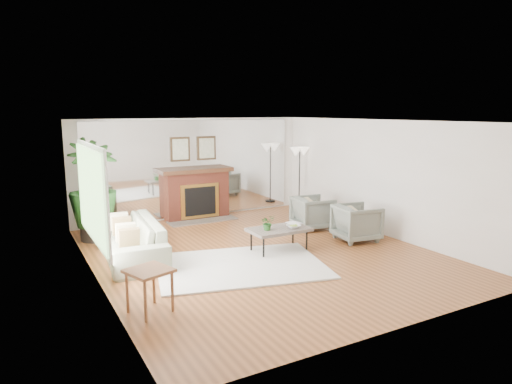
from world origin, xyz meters
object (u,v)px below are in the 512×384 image
side_table (149,276)px  potted_ficus (93,188)px  armchair_back (313,213)px  armchair_front (357,223)px  floor_lamp (300,157)px  coffee_table (279,230)px  fireplace (197,193)px  sofa (131,239)px

side_table → potted_ficus: (-0.01, 4.02, 0.60)m
armchair_back → armchair_front: armchair_front is taller
armchair_back → armchair_front: bearing=-160.9°
floor_lamp → armchair_front: bearing=-100.0°
coffee_table → floor_lamp: (2.34, 2.76, 1.06)m
side_table → potted_ficus: bearing=90.2°
potted_ficus → armchair_back: bearing=-17.9°
armchair_front → fireplace: bearing=41.3°
armchair_back → side_table: armchair_back is taller
armchair_front → potted_ficus: (-4.79, 2.69, 0.73)m
fireplace → floor_lamp: size_ratio=1.18×
armchair_back → armchair_front: size_ratio=0.99×
coffee_table → potted_ficus: potted_ficus is taller
coffee_table → armchair_front: (1.83, -0.13, -0.04)m
sofa → potted_ficus: 1.78m
floor_lamp → armchair_back: bearing=-114.4°
fireplace → coffee_table: bearing=-83.8°
fireplace → armchair_back: bearing=-48.9°
armchair_front → floor_lamp: 3.13m
coffee_table → floor_lamp: bearing=49.7°
potted_ficus → floor_lamp: size_ratio=1.20×
fireplace → armchair_front: 4.10m
floor_lamp → fireplace: bearing=168.1°
fireplace → side_table: (-2.59, -4.78, -0.15)m
armchair_front → side_table: size_ratio=1.24×
armchair_front → floor_lamp: floor_lamp is taller
fireplace → sofa: 3.24m
coffee_table → armchair_front: armchair_front is taller
side_table → sofa: bearing=81.8°
fireplace → armchair_front: bearing=-57.6°
coffee_table → armchair_front: 1.84m
armchair_back → floor_lamp: size_ratio=0.48×
side_table → floor_lamp: bearing=38.5°
sofa → fireplace: bearing=141.2°
armchair_front → armchair_back: bearing=20.2°
sofa → armchair_front: bearing=80.7°
potted_ficus → coffee_table: bearing=-40.9°
fireplace → floor_lamp: (2.70, -0.57, 0.82)m
coffee_table → armchair_front: bearing=-4.0°
fireplace → armchair_front: (2.19, -3.46, -0.28)m
fireplace → side_table: size_ratio=3.04×
armchair_front → potted_ficus: 5.54m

